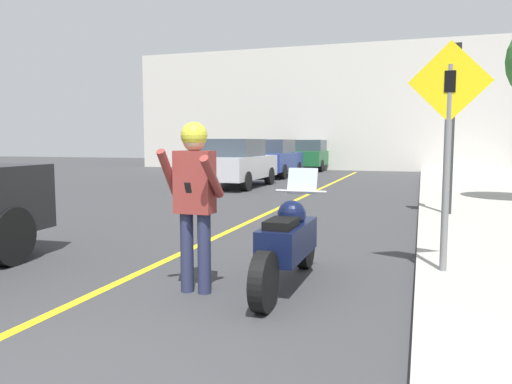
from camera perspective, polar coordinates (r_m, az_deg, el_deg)
The scene contains 9 objects.
road_center_line at distance 9.03m, azimuth -2.86°, elevation -4.37°, with size 0.12×36.00×0.01m.
building_backdrop at distance 28.46m, azimuth 13.23°, elevation 9.36°, with size 28.00×1.20×6.87m.
motorcycle at distance 5.52m, azimuth 3.69°, elevation -5.75°, with size 0.62×2.33×1.28m.
person_biker at distance 5.22m, azimuth -7.05°, elevation 0.45°, with size 0.59×0.49×1.80m.
crossing_sign at distance 6.07m, azimuth 21.09°, elevation 6.15°, with size 0.91×0.08×2.61m.
traffic_light at distance 11.01m, azimuth 21.57°, elevation 10.16°, with size 0.26×0.30×3.45m.
parked_car_silver at distance 17.46m, azimuth -2.34°, elevation 3.37°, with size 1.88×4.20×1.68m.
parked_car_blue at distance 22.52m, azimuth 1.93°, elevation 3.91°, with size 1.88×4.20×1.68m.
parked_car_green at distance 27.74m, azimuth 6.25°, elevation 4.24°, with size 1.88×4.20×1.68m.
Camera 1 is at (2.63, -2.28, 1.60)m, focal length 35.00 mm.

